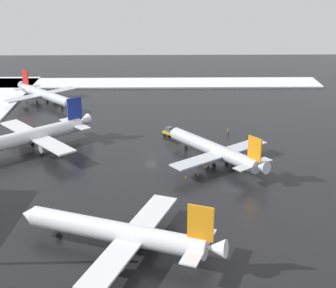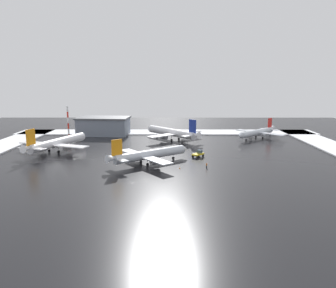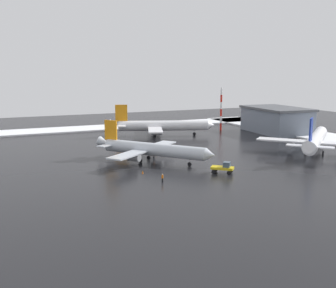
% 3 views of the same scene
% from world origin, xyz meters
% --- Properties ---
extents(ground_plane, '(240.00, 240.00, 0.00)m').
position_xyz_m(ground_plane, '(0.00, 0.00, 0.00)').
color(ground_plane, black).
extents(snow_bank_right, '(14.00, 116.00, 0.49)m').
position_xyz_m(snow_bank_right, '(67.00, 0.00, 0.24)').
color(snow_bank_right, white).
rests_on(snow_bank_right, ground_plane).
extents(airplane_far_rear, '(26.35, 23.30, 9.26)m').
position_xyz_m(airplane_far_rear, '(5.18, 14.07, 3.06)').
color(airplane_far_rear, silver).
rests_on(airplane_far_rear, ground_plane).
extents(airplane_distant_tail, '(28.33, 33.49, 10.36)m').
position_xyz_m(airplane_distant_tail, '(40.90, -4.17, 3.42)').
color(airplane_distant_tail, white).
rests_on(airplane_distant_tail, ground_plane).
extents(airplane_parked_starboard, '(26.79, 28.97, 10.49)m').
position_xyz_m(airplane_parked_starboard, '(-2.69, -28.91, 3.47)').
color(airplane_parked_starboard, white).
rests_on(airplane_parked_starboard, ground_plane).
extents(pushback_tug, '(4.75, 4.86, 2.50)m').
position_xyz_m(pushback_tug, '(-11.62, 4.76, 1.28)').
color(pushback_tug, gold).
rests_on(pushback_tug, ground_plane).
extents(ground_crew_near_tug, '(0.36, 0.36, 1.71)m').
position_xyz_m(ground_crew_near_tug, '(7.85, 12.29, 0.97)').
color(ground_crew_near_tug, black).
rests_on(ground_crew_near_tug, ground_plane).
extents(ground_crew_beside_wing, '(0.36, 0.36, 1.71)m').
position_xyz_m(ground_crew_beside_wing, '(-12.84, 19.28, 0.97)').
color(ground_crew_beside_wing, black).
rests_on(ground_crew_beside_wing, ground_plane).
extents(antenna_mast, '(0.70, 0.70, 15.28)m').
position_xyz_m(antenna_mast, '(44.03, -29.17, 7.64)').
color(antenna_mast, red).
rests_on(antenna_mast, ground_plane).
extents(cargo_hangar, '(26.07, 16.85, 8.80)m').
position_xyz_m(cargo_hangar, '(30.99, -43.42, 4.44)').
color(cargo_hangar, slate).
rests_on(cargo_hangar, ground_plane).
extents(traffic_cone_near_nose, '(0.36, 0.36, 0.55)m').
position_xyz_m(traffic_cone_near_nose, '(12.01, 9.84, 0.28)').
color(traffic_cone_near_nose, orange).
rests_on(traffic_cone_near_nose, ground_plane).
extents(traffic_cone_mid_line, '(0.36, 0.36, 0.55)m').
position_xyz_m(traffic_cone_mid_line, '(-4.57, 20.10, 0.28)').
color(traffic_cone_mid_line, orange).
rests_on(traffic_cone_mid_line, ground_plane).
extents(traffic_cone_wingtip_side, '(0.36, 0.36, 0.55)m').
position_xyz_m(traffic_cone_wingtip_side, '(13.20, 7.29, 0.28)').
color(traffic_cone_wingtip_side, orange).
rests_on(traffic_cone_wingtip_side, ground_plane).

